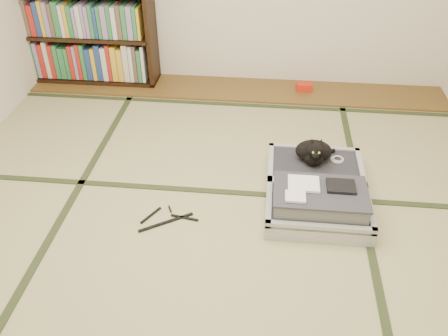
# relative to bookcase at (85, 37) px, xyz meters

# --- Properties ---
(floor) EXTENTS (4.50, 4.50, 0.00)m
(floor) POSITION_rel_bookcase_xyz_m (1.48, -2.07, -0.45)
(floor) COLOR tan
(floor) RESTS_ON ground
(wood_strip) EXTENTS (4.00, 0.50, 0.02)m
(wood_strip) POSITION_rel_bookcase_xyz_m (1.48, -0.07, -0.44)
(wood_strip) COLOR brown
(wood_strip) RESTS_ON ground
(red_item) EXTENTS (0.16, 0.10, 0.07)m
(red_item) POSITION_rel_bookcase_xyz_m (2.14, -0.04, -0.40)
(red_item) COLOR red
(red_item) RESTS_ON wood_strip
(tatami_borders) EXTENTS (4.00, 4.50, 0.01)m
(tatami_borders) POSITION_rel_bookcase_xyz_m (1.48, -1.58, -0.45)
(tatami_borders) COLOR #2D381E
(tatami_borders) RESTS_ON ground
(bookcase) EXTENTS (1.36, 0.31, 0.92)m
(bookcase) POSITION_rel_bookcase_xyz_m (0.00, 0.00, 0.00)
(bookcase) COLOR black
(bookcase) RESTS_ON wood_strip
(suitcase) EXTENTS (0.68, 0.91, 0.27)m
(suitcase) POSITION_rel_bookcase_xyz_m (2.17, -1.71, -0.36)
(suitcase) COLOR silver
(suitcase) RESTS_ON floor
(cat) EXTENTS (0.30, 0.30, 0.24)m
(cat) POSITION_rel_bookcase_xyz_m (2.15, -1.41, -0.23)
(cat) COLOR black
(cat) RESTS_ON suitcase
(cable_coil) EXTENTS (0.09, 0.09, 0.02)m
(cable_coil) POSITION_rel_bookcase_xyz_m (2.33, -1.37, -0.31)
(cable_coil) COLOR white
(cable_coil) RESTS_ON suitcase
(hanger) EXTENTS (0.38, 0.28, 0.01)m
(hanger) POSITION_rel_bookcase_xyz_m (1.18, -2.00, -0.44)
(hanger) COLOR black
(hanger) RESTS_ON floor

